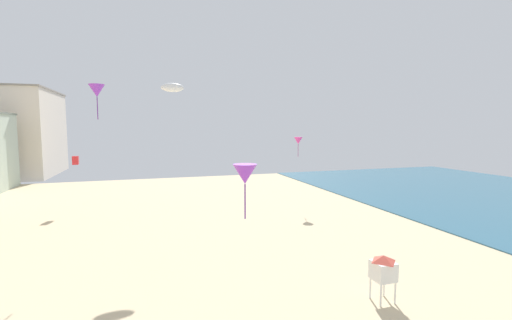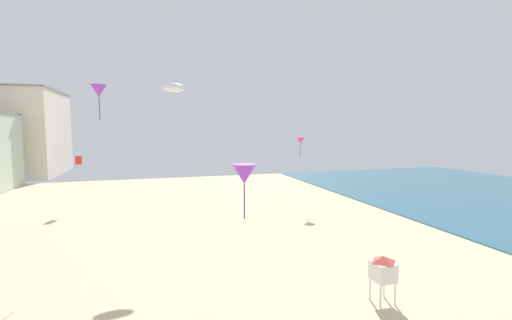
{
  "view_description": "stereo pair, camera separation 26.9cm",
  "coord_description": "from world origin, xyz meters",
  "views": [
    {
      "loc": [
        -3.78,
        -5.87,
        9.36
      ],
      "look_at": [
        2.49,
        14.01,
        7.41
      ],
      "focal_mm": 24.18,
      "sensor_mm": 36.0,
      "label": 1
    },
    {
      "loc": [
        -3.52,
        -5.95,
        9.36
      ],
      "look_at": [
        2.49,
        14.01,
        7.41
      ],
      "focal_mm": 24.18,
      "sensor_mm": 36.0,
      "label": 2
    }
  ],
  "objects": [
    {
      "name": "lifeguard_stand",
      "position": [
        8.12,
        9.12,
        1.84
      ],
      "size": [
        1.1,
        1.1,
        2.55
      ],
      "rotation": [
        0.0,
        0.0,
        -0.18
      ],
      "color": "white",
      "rests_on": "ground"
    },
    {
      "name": "kite_red_box_2",
      "position": [
        -11.69,
        37.6,
        5.66
      ],
      "size": [
        0.61,
        0.61,
        0.96
      ],
      "color": "red"
    },
    {
      "name": "kite_white_parafoil",
      "position": [
        -1.63,
        24.6,
        12.77
      ],
      "size": [
        1.92,
        0.53,
        0.75
      ],
      "color": "white"
    },
    {
      "name": "boardwalk_hotel_far",
      "position": [
        -30.16,
        72.5,
        8.39
      ],
      "size": [
        17.96,
        20.63,
        16.77
      ],
      "color": "silver",
      "rests_on": "ground"
    },
    {
      "name": "kite_magenta_delta",
      "position": [
        13.52,
        32.12,
        7.83
      ],
      "size": [
        1.04,
        1.04,
        2.36
      ],
      "color": "#DB3D9E"
    },
    {
      "name": "kite_purple_delta",
      "position": [
        -7.41,
        23.52,
        12.21
      ],
      "size": [
        1.19,
        1.19,
        2.7
      ],
      "color": "purple"
    },
    {
      "name": "kite_purple_delta_2",
      "position": [
        1.0,
        11.21,
        6.95
      ],
      "size": [
        1.27,
        1.27,
        2.89
      ],
      "color": "purple"
    }
  ]
}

